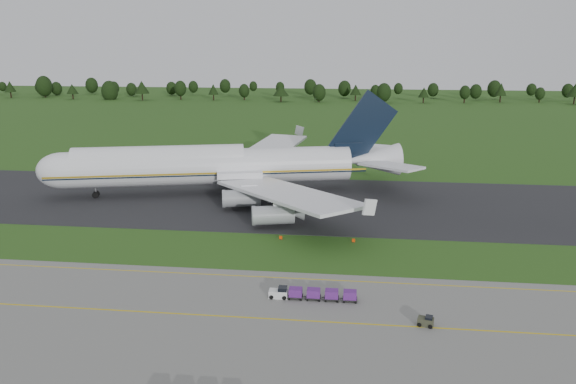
# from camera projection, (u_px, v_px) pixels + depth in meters

# --- Properties ---
(ground) EXTENTS (600.00, 600.00, 0.00)m
(ground) POSITION_uv_depth(u_px,v_px,m) (281.00, 252.00, 88.41)
(ground) COLOR #254B16
(ground) RESTS_ON ground
(apron) EXTENTS (300.00, 52.00, 0.06)m
(apron) POSITION_uv_depth(u_px,v_px,m) (239.00, 376.00, 55.82)
(apron) COLOR slate
(apron) RESTS_ON ground
(taxiway) EXTENTS (300.00, 40.00, 0.08)m
(taxiway) POSITION_uv_depth(u_px,v_px,m) (298.00, 202.00, 115.23)
(taxiway) COLOR black
(taxiway) RESTS_ON ground
(apron_markings) EXTENTS (300.00, 30.20, 0.01)m
(apron_markings) POSITION_uv_depth(u_px,v_px,m) (251.00, 339.00, 62.53)
(apron_markings) COLOR gold
(apron_markings) RESTS_ON apron
(tree_line) EXTENTS (525.86, 21.41, 11.65)m
(tree_line) POSITION_uv_depth(u_px,v_px,m) (330.00, 90.00, 297.95)
(tree_line) COLOR black
(tree_line) RESTS_ON ground
(aircraft) EXTENTS (78.32, 74.11, 21.97)m
(aircraft) POSITION_uv_depth(u_px,v_px,m) (216.00, 165.00, 119.98)
(aircraft) COLOR white
(aircraft) RESTS_ON ground
(baggage_train) EXTENTS (11.35, 1.45, 1.40)m
(baggage_train) POSITION_uv_depth(u_px,v_px,m) (311.00, 294.00, 72.03)
(baggage_train) COLOR silver
(baggage_train) RESTS_ON apron
(utility_cart) EXTENTS (2.00, 1.49, 0.98)m
(utility_cart) POSITION_uv_depth(u_px,v_px,m) (426.00, 322.00, 65.43)
(utility_cart) COLOR #353726
(utility_cart) RESTS_ON apron
(edge_markers) EXTENTS (12.62, 0.30, 0.60)m
(edge_markers) POSITION_uv_depth(u_px,v_px,m) (317.00, 239.00, 93.18)
(edge_markers) COLOR red
(edge_markers) RESTS_ON ground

